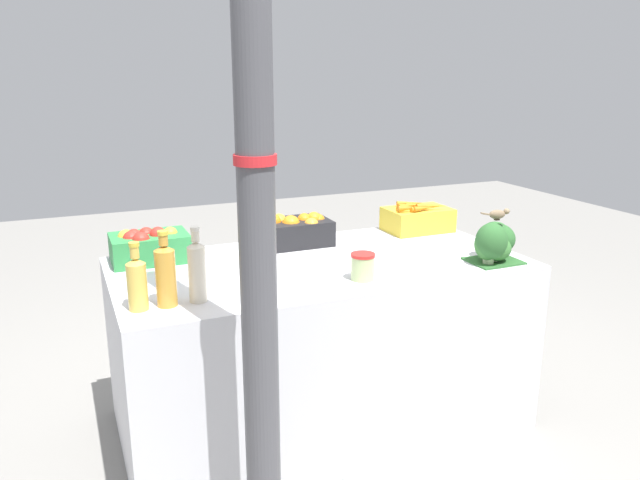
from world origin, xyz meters
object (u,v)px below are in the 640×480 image
(juice_bottle_amber, at_px, (166,274))
(sparrow_bird, at_px, (498,214))
(orange_crate, at_px, (294,230))
(juice_bottle_cloudy, at_px, (197,270))
(juice_bottle_golden, at_px, (137,282))
(broccoli_pile, at_px, (494,242))
(apple_crate, at_px, (148,245))
(support_pole, at_px, (255,171))
(carrot_crate, at_px, (418,218))
(pickle_jar, at_px, (363,266))

(juice_bottle_amber, distance_m, sparrow_bird, 1.42)
(orange_crate, xyz_separation_m, juice_bottle_amber, (-0.71, -0.58, 0.05))
(juice_bottle_cloudy, bearing_deg, juice_bottle_amber, -180.00)
(juice_bottle_golden, distance_m, sparrow_bird, 1.52)
(juice_bottle_golden, relative_size, juice_bottle_cloudy, 0.88)
(juice_bottle_amber, bearing_deg, sparrow_bird, -1.22)
(broccoli_pile, distance_m, juice_bottle_golden, 1.51)
(broccoli_pile, relative_size, juice_bottle_cloudy, 0.87)
(apple_crate, bearing_deg, juice_bottle_golden, -101.64)
(orange_crate, bearing_deg, support_pole, -116.14)
(apple_crate, xyz_separation_m, juice_bottle_golden, (-0.12, -0.58, 0.03))
(juice_bottle_amber, bearing_deg, juice_bottle_cloudy, 0.00)
(support_pole, bearing_deg, broccoli_pile, 19.51)
(support_pole, distance_m, broccoli_pile, 1.36)
(juice_bottle_golden, bearing_deg, apple_crate, 78.36)
(support_pole, distance_m, juice_bottle_cloudy, 0.62)
(orange_crate, bearing_deg, apple_crate, -179.98)
(orange_crate, bearing_deg, sparrow_bird, -40.44)
(orange_crate, bearing_deg, juice_bottle_amber, -140.80)
(support_pole, relative_size, apple_crate, 7.97)
(orange_crate, bearing_deg, juice_bottle_cloudy, -135.90)
(apple_crate, bearing_deg, carrot_crate, -0.04)
(apple_crate, bearing_deg, juice_bottle_amber, -91.91)
(carrot_crate, height_order, juice_bottle_golden, juice_bottle_golden)
(apple_crate, distance_m, pickle_jar, 0.96)
(juice_bottle_golden, bearing_deg, broccoli_pile, -0.88)
(support_pole, height_order, juice_bottle_cloudy, support_pole)
(sparrow_bird, bearing_deg, juice_bottle_amber, -167.82)
(juice_bottle_cloudy, xyz_separation_m, sparrow_bird, (1.31, -0.03, 0.10))
(juice_bottle_golden, height_order, juice_bottle_amber, juice_bottle_amber)
(support_pole, bearing_deg, juice_bottle_cloudy, 101.31)
(apple_crate, xyz_separation_m, juice_bottle_cloudy, (0.09, -0.58, 0.05))
(orange_crate, distance_m, juice_bottle_cloudy, 0.83)
(sparrow_bird, bearing_deg, pickle_jar, -167.79)
(orange_crate, height_order, juice_bottle_golden, juice_bottle_golden)
(juice_bottle_cloudy, bearing_deg, sparrow_bird, -1.32)
(juice_bottle_golden, height_order, juice_bottle_cloudy, juice_bottle_cloudy)
(carrot_crate, relative_size, juice_bottle_amber, 1.19)
(apple_crate, distance_m, juice_bottle_amber, 0.58)
(carrot_crate, bearing_deg, juice_bottle_cloudy, -155.85)
(apple_crate, distance_m, orange_crate, 0.69)
(orange_crate, xyz_separation_m, carrot_crate, (0.69, -0.00, -0.01))
(carrot_crate, bearing_deg, juice_bottle_golden, -158.95)
(carrot_crate, height_order, juice_bottle_amber, juice_bottle_amber)
(pickle_jar, xyz_separation_m, sparrow_bird, (0.64, -0.01, 0.16))
(juice_bottle_cloudy, relative_size, pickle_jar, 2.57)
(apple_crate, height_order, broccoli_pile, broccoli_pile)
(support_pole, bearing_deg, apple_crate, 100.10)
(support_pole, height_order, carrot_crate, support_pole)
(pickle_jar, bearing_deg, orange_crate, 96.45)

